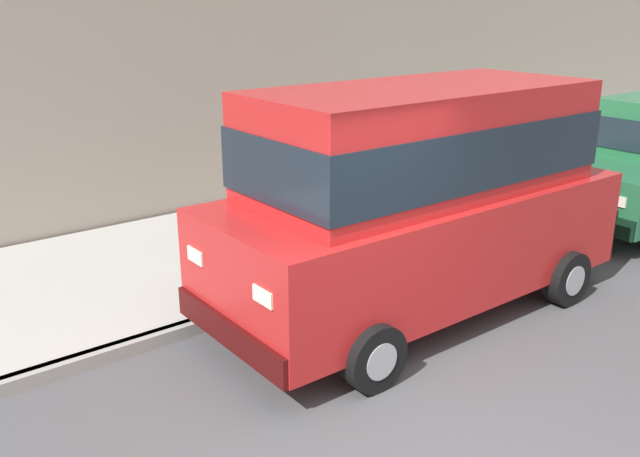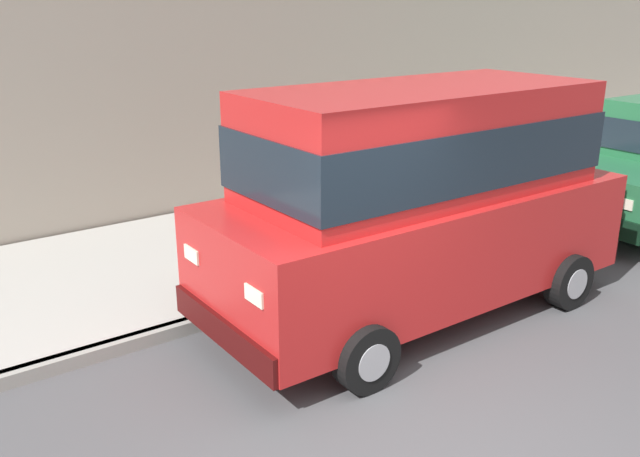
{
  "view_description": "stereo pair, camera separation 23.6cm",
  "coord_description": "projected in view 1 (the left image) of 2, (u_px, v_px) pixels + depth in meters",
  "views": [
    {
      "loc": [
        2.7,
        -3.44,
        3.35
      ],
      "look_at": [
        -3.12,
        1.1,
        0.85
      ],
      "focal_mm": 37.97,
      "sensor_mm": 36.0,
      "label": 1
    },
    {
      "loc": [
        2.84,
        -3.25,
        3.35
      ],
      "look_at": [
        -3.12,
        1.1,
        0.85
      ],
      "focal_mm": 37.97,
      "sensor_mm": 36.0,
      "label": 2
    }
  ],
  "objects": [
    {
      "name": "dog_grey",
      "position": [
        193.0,
        248.0,
        8.38
      ],
      "size": [
        0.76,
        0.22,
        0.49
      ],
      "color": "#999691",
      "rests_on": "sidewalk"
    },
    {
      "name": "building_facade",
      "position": [
        366.0,
        81.0,
        12.9
      ],
      "size": [
        0.5,
        20.0,
        3.76
      ],
      "primitive_type": "cube",
      "color": "#9E9384",
      "rests_on": "ground"
    },
    {
      "name": "car_red_van",
      "position": [
        420.0,
        191.0,
        7.27
      ],
      "size": [
        2.16,
        4.91,
        2.52
      ],
      "color": "red",
      "rests_on": "ground"
    },
    {
      "name": "sidewalk",
      "position": [
        165.0,
        265.0,
        8.8
      ],
      "size": [
        3.6,
        64.0,
        0.14
      ],
      "primitive_type": "cube",
      "color": "#A8A59E",
      "rests_on": "ground"
    },
    {
      "name": "curb",
      "position": [
        237.0,
        313.0,
        7.46
      ],
      "size": [
        0.16,
        64.0,
        0.14
      ],
      "primitive_type": "cube",
      "color": "gray",
      "rests_on": "ground"
    }
  ]
}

